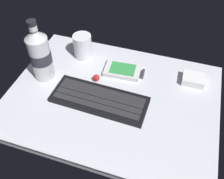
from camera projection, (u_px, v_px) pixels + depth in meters
ground_plane at (112, 99)px, 77.92cm from camera, size 64.00×48.00×2.80cm
keyboard at (99, 99)px, 75.40cm from camera, size 29.33×11.90×1.70cm
handheld_device at (124, 71)px, 84.12cm from camera, size 13.18×8.46×1.50cm
juice_cup at (83, 47)px, 87.73cm from camera, size 6.40×6.40×8.50cm
water_bottle at (40, 55)px, 76.91cm from camera, size 6.73×6.73×20.80cm
charger_block at (193, 79)px, 80.63cm from camera, size 7.16×5.80×2.40cm
trackball_mouse at (96, 78)px, 81.24cm from camera, size 2.20×2.20×2.20cm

